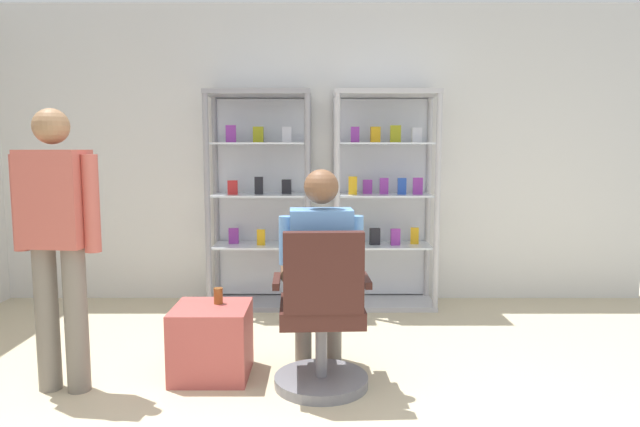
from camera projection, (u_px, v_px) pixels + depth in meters
back_wall at (320, 155)px, 5.18m from camera, size 6.00×0.10×2.70m
display_cabinet_left at (258, 198)px, 4.99m from camera, size 0.90×0.45×1.90m
display_cabinet_right at (381, 198)px, 4.99m from camera, size 0.90×0.45×1.90m
office_chair at (320, 324)px, 3.23m from camera, size 0.57×0.56×0.96m
seated_shopkeeper at (318, 265)px, 3.36m from camera, size 0.50×0.58×1.29m
storage_crate at (210, 341)px, 3.46m from camera, size 0.46×0.45×0.44m
tea_glass at (216, 296)px, 3.49m from camera, size 0.06×0.06×0.10m
standing_customer at (54, 232)px, 3.17m from camera, size 0.52×0.26×1.63m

